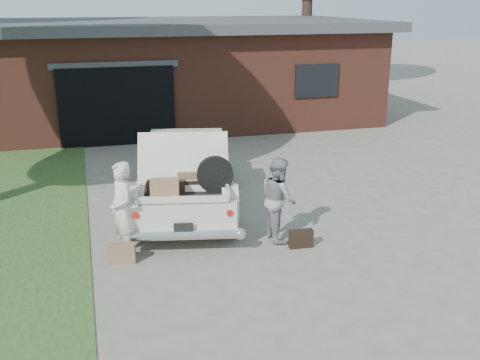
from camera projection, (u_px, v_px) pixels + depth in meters
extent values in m
plane|color=gray|center=(250.00, 255.00, 9.12)|extent=(90.00, 90.00, 0.00)
cube|color=brown|center=(183.00, 74.00, 19.45)|extent=(12.00, 7.00, 3.00)
cube|color=#4C4C51|center=(181.00, 24.00, 18.94)|extent=(12.80, 7.80, 0.30)
cube|color=black|center=(117.00, 106.00, 15.77)|extent=(3.20, 0.30, 2.20)
cube|color=#4C4C51|center=(115.00, 65.00, 15.35)|extent=(3.50, 0.12, 0.18)
cube|color=black|center=(317.00, 81.00, 17.09)|extent=(1.40, 0.08, 1.00)
cylinder|color=#38281E|center=(307.00, 22.00, 23.79)|extent=(0.44, 0.44, 6.10)
cube|color=beige|center=(186.00, 179.00, 11.12)|extent=(2.61, 4.80, 0.59)
cube|color=#B4B49F|center=(186.00, 150.00, 11.22)|extent=(1.83, 2.08, 0.47)
cube|color=black|center=(187.00, 141.00, 12.05)|extent=(1.39, 0.36, 0.40)
cube|color=black|center=(185.00, 163.00, 10.41)|extent=(1.39, 0.36, 0.40)
cylinder|color=black|center=(139.00, 222.00, 9.69)|extent=(0.32, 0.63, 0.60)
cylinder|color=black|center=(231.00, 219.00, 9.79)|extent=(0.32, 0.63, 0.60)
cylinder|color=black|center=(153.00, 170.00, 12.62)|extent=(0.32, 0.63, 0.60)
cylinder|color=black|center=(223.00, 169.00, 12.73)|extent=(0.32, 0.63, 0.60)
cylinder|color=silver|center=(184.00, 235.00, 8.99)|extent=(1.86, 0.54, 0.16)
cylinder|color=#A5140F|center=(136.00, 215.00, 8.89)|extent=(0.13, 0.11, 0.11)
cylinder|color=#A5140F|center=(230.00, 212.00, 8.99)|extent=(0.13, 0.11, 0.11)
cube|color=black|center=(183.00, 228.00, 8.93)|extent=(0.31, 0.08, 0.15)
cube|color=black|center=(184.00, 193.00, 9.39)|extent=(1.58, 1.26, 0.04)
cube|color=beige|center=(140.00, 188.00, 9.31)|extent=(0.26, 0.99, 0.16)
cube|color=beige|center=(227.00, 186.00, 9.41)|extent=(0.26, 0.99, 0.16)
cube|color=beige|center=(183.00, 200.00, 8.90)|extent=(1.43, 0.35, 0.11)
cube|color=beige|center=(183.00, 162.00, 9.47)|extent=(1.61, 0.85, 0.92)
cube|color=#45261D|center=(166.00, 184.00, 9.45)|extent=(0.70, 0.53, 0.20)
cube|color=#98754D|center=(165.00, 189.00, 9.00)|extent=(0.50, 0.38, 0.31)
cube|color=black|center=(192.00, 183.00, 9.55)|extent=(0.61, 0.46, 0.17)
cube|color=olive|center=(190.00, 175.00, 9.50)|extent=(0.45, 0.34, 0.14)
cylinder|color=black|center=(215.00, 174.00, 9.28)|extent=(0.62, 0.27, 0.61)
imported|color=silver|center=(122.00, 211.00, 8.84)|extent=(0.53, 0.66, 1.58)
imported|color=gray|center=(279.00, 199.00, 9.56)|extent=(0.57, 0.72, 1.45)
cube|color=#8F6949|center=(122.00, 253.00, 8.80)|extent=(0.44, 0.23, 0.33)
cube|color=black|center=(301.00, 239.00, 9.36)|extent=(0.41, 0.15, 0.31)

